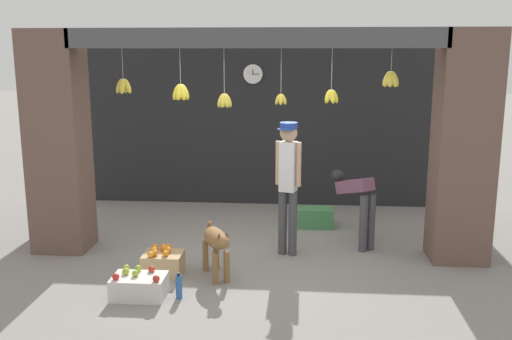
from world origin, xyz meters
The scene contains 13 objects.
ground_plane centered at (0.00, 0.00, 0.00)m, with size 60.00×60.00×0.00m, color gray.
shop_back_wall centered at (0.00, 2.85, 1.45)m, with size 6.48×0.12×2.89m, color #232326.
shop_pillar_left centered at (-2.59, 0.30, 1.45)m, with size 0.70×0.60×2.89m, color brown.
shop_pillar_right centered at (2.59, 0.30, 1.45)m, with size 0.70×0.60×2.89m, color brown.
storefront_awning centered at (0.00, 0.12, 2.71)m, with size 4.58×0.30×0.97m.
dog centered at (-0.39, -0.56, 0.43)m, with size 0.46×0.78×0.64m.
shopkeeper centered at (0.42, 0.29, 1.04)m, with size 0.33×0.31×1.74m.
worker_stooping centered at (1.35, 0.69, 0.66)m, with size 0.58×0.68×1.00m.
fruit_crate_oranges centered at (-1.04, -0.52, 0.15)m, with size 0.46×0.38×0.34m.
fruit_crate_apples centered at (-1.15, -1.17, 0.13)m, with size 0.58×0.39×0.31m.
produce_box_green centered at (0.82, 1.52, 0.15)m, with size 0.54×0.33×0.29m, color #42844C.
water_bottle centered at (-0.71, -1.17, 0.13)m, with size 0.07×0.07×0.29m.
wall_clock centered at (-0.24, 2.78, 2.24)m, with size 0.34×0.03×0.34m.
Camera 1 is at (0.57, -6.84, 2.62)m, focal length 40.00 mm.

